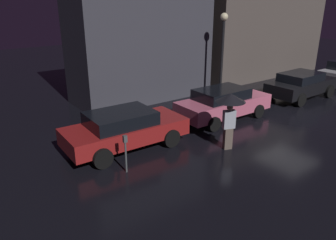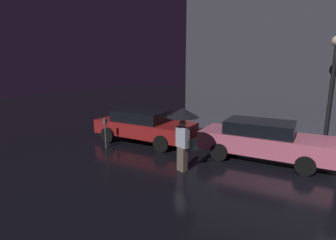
{
  "view_description": "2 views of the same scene",
  "coord_description": "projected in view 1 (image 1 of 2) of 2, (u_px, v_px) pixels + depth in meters",
  "views": [
    {
      "loc": [
        -13.42,
        -8.32,
        5.13
      ],
      "look_at": [
        -7.37,
        -0.05,
        1.29
      ],
      "focal_mm": 35.0,
      "sensor_mm": 36.0,
      "label": 1
    },
    {
      "loc": [
        -1.97,
        -8.17,
        3.36
      ],
      "look_at": [
        -6.41,
        0.09,
        1.39
      ],
      "focal_mm": 28.0,
      "sensor_mm": 36.0,
      "label": 2
    }
  ],
  "objects": [
    {
      "name": "ground_plane",
      "position": [
        293.0,
        113.0,
        15.51
      ],
      "size": [
        60.0,
        60.0,
        0.0
      ],
      "primitive_type": "plane",
      "color": "black"
    },
    {
      "name": "building_facade_left",
      "position": [
        141.0,
        32.0,
        16.82
      ],
      "size": [
        7.29,
        3.0,
        6.89
      ],
      "color": "#3D3D47",
      "rests_on": "ground"
    },
    {
      "name": "building_facade_right",
      "position": [
        261.0,
        30.0,
        22.23
      ],
      "size": [
        9.95,
        3.0,
        6.13
      ],
      "color": "#564C47",
      "rests_on": "ground"
    },
    {
      "name": "parked_car_red",
      "position": [
        124.0,
        128.0,
        11.67
      ],
      "size": [
        4.43,
        2.06,
        1.4
      ],
      "rotation": [
        0.0,
        0.0,
        -0.02
      ],
      "color": "maroon",
      "rests_on": "ground"
    },
    {
      "name": "parked_car_pink",
      "position": [
        223.0,
        103.0,
        14.52
      ],
      "size": [
        4.46,
        1.89,
        1.41
      ],
      "rotation": [
        0.0,
        0.0,
        -0.01
      ],
      "color": "#DB6684",
      "rests_on": "ground"
    },
    {
      "name": "parked_car_black",
      "position": [
        301.0,
        84.0,
        17.53
      ],
      "size": [
        4.35,
        1.95,
        1.41
      ],
      "rotation": [
        0.0,
        0.0,
        0.02
      ],
      "color": "black",
      "rests_on": "ground"
    },
    {
      "name": "pedestrian_with_umbrella",
      "position": [
        230.0,
        106.0,
        11.29
      ],
      "size": [
        1.04,
        1.04,
        2.06
      ],
      "rotation": [
        0.0,
        0.0,
        2.79
      ],
      "color": "#66564C",
      "rests_on": "ground"
    },
    {
      "name": "parking_meter",
      "position": [
        126.0,
        150.0,
        9.99
      ],
      "size": [
        0.12,
        0.1,
        1.24
      ],
      "color": "#4C5154",
      "rests_on": "ground"
    },
    {
      "name": "street_lamp_near",
      "position": [
        223.0,
        43.0,
        16.56
      ],
      "size": [
        0.39,
        0.39,
        4.44
      ],
      "color": "black",
      "rests_on": "ground"
    }
  ]
}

